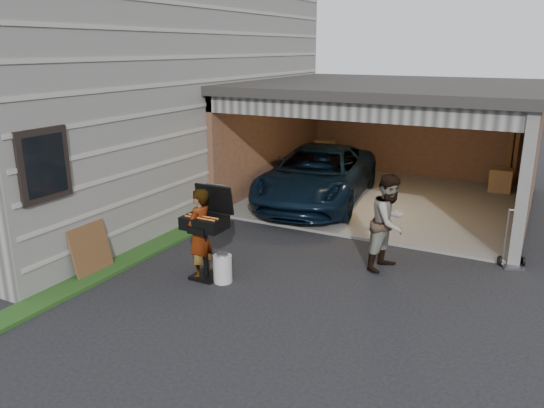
{
  "coord_description": "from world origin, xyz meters",
  "views": [
    {
      "loc": [
        4.14,
        -6.08,
        3.68
      ],
      "look_at": [
        0.16,
        1.51,
        1.15
      ],
      "focal_mm": 35.0,
      "sensor_mm": 36.0,
      "label": 1
    }
  ],
  "objects_px": {
    "woman": "(200,234)",
    "propane_tank": "(223,269)",
    "minivan": "(318,177)",
    "bbq_grill": "(206,225)",
    "plywood_panel": "(91,250)",
    "man": "(389,222)",
    "hand_truck": "(513,256)"
  },
  "relations": [
    {
      "from": "woman",
      "to": "bbq_grill",
      "type": "xyz_separation_m",
      "value": [
        0.11,
        0.03,
        0.15
      ]
    },
    {
      "from": "minivan",
      "to": "plywood_panel",
      "type": "distance_m",
      "value": 5.89
    },
    {
      "from": "minivan",
      "to": "bbq_grill",
      "type": "relative_size",
      "value": 3.12
    },
    {
      "from": "woman",
      "to": "propane_tank",
      "type": "height_order",
      "value": "woman"
    },
    {
      "from": "woman",
      "to": "plywood_panel",
      "type": "height_order",
      "value": "woman"
    },
    {
      "from": "plywood_panel",
      "to": "hand_truck",
      "type": "distance_m",
      "value": 7.24
    },
    {
      "from": "plywood_panel",
      "to": "hand_truck",
      "type": "bearing_deg",
      "value": 29.94
    },
    {
      "from": "man",
      "to": "hand_truck",
      "type": "xyz_separation_m",
      "value": [
        1.93,
        1.07,
        -0.63
      ]
    },
    {
      "from": "minivan",
      "to": "hand_truck",
      "type": "height_order",
      "value": "minivan"
    },
    {
      "from": "propane_tank",
      "to": "man",
      "type": "bearing_deg",
      "value": 39.24
    },
    {
      "from": "man",
      "to": "propane_tank",
      "type": "xyz_separation_m",
      "value": [
        -2.21,
        -1.8,
        -0.61
      ]
    },
    {
      "from": "minivan",
      "to": "propane_tank",
      "type": "distance_m",
      "value": 4.92
    },
    {
      "from": "propane_tank",
      "to": "plywood_panel",
      "type": "xyz_separation_m",
      "value": [
        -2.13,
        -0.75,
        0.2
      ]
    },
    {
      "from": "bbq_grill",
      "to": "hand_truck",
      "type": "xyz_separation_m",
      "value": [
        4.47,
        2.82,
        -0.71
      ]
    },
    {
      "from": "woman",
      "to": "plywood_panel",
      "type": "bearing_deg",
      "value": -66.79
    },
    {
      "from": "man",
      "to": "bbq_grill",
      "type": "distance_m",
      "value": 3.09
    },
    {
      "from": "minivan",
      "to": "woman",
      "type": "height_order",
      "value": "woman"
    },
    {
      "from": "minivan",
      "to": "propane_tank",
      "type": "xyz_separation_m",
      "value": [
        0.41,
        -4.89,
        -0.43
      ]
    },
    {
      "from": "man",
      "to": "woman",
      "type": "bearing_deg",
      "value": 138.15
    },
    {
      "from": "minivan",
      "to": "plywood_panel",
      "type": "relative_size",
      "value": 5.48
    },
    {
      "from": "bbq_grill",
      "to": "plywood_panel",
      "type": "bearing_deg",
      "value": -156.17
    },
    {
      "from": "plywood_panel",
      "to": "minivan",
      "type": "bearing_deg",
      "value": 72.94
    },
    {
      "from": "plywood_panel",
      "to": "woman",
      "type": "bearing_deg",
      "value": 24.28
    },
    {
      "from": "woman",
      "to": "propane_tank",
      "type": "relative_size",
      "value": 3.29
    },
    {
      "from": "plywood_panel",
      "to": "propane_tank",
      "type": "bearing_deg",
      "value": 19.25
    },
    {
      "from": "man",
      "to": "bbq_grill",
      "type": "relative_size",
      "value": 1.09
    },
    {
      "from": "man",
      "to": "propane_tank",
      "type": "height_order",
      "value": "man"
    },
    {
      "from": "propane_tank",
      "to": "plywood_panel",
      "type": "relative_size",
      "value": 0.53
    },
    {
      "from": "plywood_panel",
      "to": "hand_truck",
      "type": "relative_size",
      "value": 0.83
    },
    {
      "from": "minivan",
      "to": "woman",
      "type": "distance_m",
      "value": 4.87
    },
    {
      "from": "man",
      "to": "propane_tank",
      "type": "distance_m",
      "value": 2.91
    },
    {
      "from": "man",
      "to": "hand_truck",
      "type": "distance_m",
      "value": 2.3
    }
  ]
}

